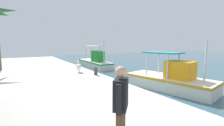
% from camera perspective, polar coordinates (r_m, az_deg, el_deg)
% --- Properties ---
extents(quay_pier, '(36.00, 10.00, 0.80)m').
position_cam_1_polar(quay_pier, '(7.74, -30.91, -12.43)').
color(quay_pier, '#BCB7AD').
rests_on(quay_pier, ground).
extents(fishing_boat_nearest, '(6.16, 1.73, 2.94)m').
position_cam_1_polar(fishing_boat_nearest, '(19.12, -5.76, 0.42)').
color(fishing_boat_nearest, silver).
rests_on(fishing_boat_nearest, ground).
extents(fishing_boat_second, '(5.57, 3.00, 2.94)m').
position_cam_1_polar(fishing_boat_second, '(10.67, 19.52, -5.45)').
color(fishing_boat_second, silver).
rests_on(fishing_boat_second, ground).
extents(pelican, '(0.97, 0.51, 0.82)m').
position_cam_1_polar(pelican, '(11.71, -11.47, -1.13)').
color(pelican, tan).
rests_on(pelican, quay_pier).
extents(fisherman_standing, '(0.51, 0.48, 1.62)m').
position_cam_1_polar(fisherman_standing, '(3.24, 3.06, -13.84)').
color(fisherman_standing, '#4C3823').
rests_on(fisherman_standing, quay_pier).
extents(mooring_bollard_nearest, '(0.22, 0.22, 0.49)m').
position_cam_1_polar(mooring_bollard_nearest, '(10.53, -5.62, -2.79)').
color(mooring_bollard_nearest, '#333338').
rests_on(mooring_bollard_nearest, quay_pier).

